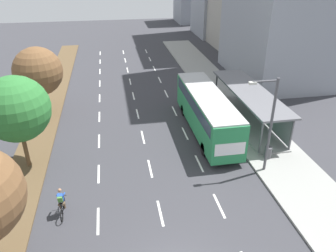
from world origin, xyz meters
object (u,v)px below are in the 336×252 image
object	(u,v)px
streetlight	(269,120)
trash_bin	(268,152)
bus	(207,109)
cyclist	(62,203)
median_tree_third	(38,71)
median_tree_second	(16,109)
bus_shelter	(252,103)

from	to	relation	value
streetlight	trash_bin	xyz separation A→B (m)	(1.03, 1.32, -3.31)
bus	cyclist	size ratio (longest dim) A/B	6.20
streetlight	trash_bin	world-z (taller)	streetlight
bus	median_tree_third	xyz separation A→B (m)	(-13.58, 5.67, 2.13)
cyclist	streetlight	bearing A→B (deg)	8.63
trash_bin	bus	bearing A→B (deg)	123.35
bus	cyclist	distance (m)	13.48
cyclist	streetlight	distance (m)	13.36
cyclist	trash_bin	xyz separation A→B (m)	(13.88, 3.27, -0.22)
bus	median_tree_second	xyz separation A→B (m)	(-13.50, -2.78, 2.32)
median_tree_second	trash_bin	bearing A→B (deg)	-7.11
median_tree_second	streetlight	world-z (taller)	streetlight
bus	cyclist	bearing A→B (deg)	-142.73
median_tree_second	trash_bin	size ratio (longest dim) A/B	7.56
median_tree_second	bus	bearing A→B (deg)	11.63
cyclist	streetlight	xyz separation A→B (m)	(12.85, 1.95, 3.10)
cyclist	median_tree_second	xyz separation A→B (m)	(-2.82, 5.35, 3.60)
bus	median_tree_third	world-z (taller)	median_tree_third
median_tree_third	streetlight	xyz separation A→B (m)	(15.75, -11.85, -0.31)
bus_shelter	trash_bin	distance (m)	6.07
median_tree_third	median_tree_second	bearing A→B (deg)	-89.45
median_tree_third	cyclist	bearing A→B (deg)	-78.15
cyclist	bus_shelter	bearing A→B (deg)	31.32
bus	median_tree_second	size ratio (longest dim) A/B	1.76
median_tree_second	trash_bin	distance (m)	17.25
bus	trash_bin	bearing A→B (deg)	-56.65
bus_shelter	bus	size ratio (longest dim) A/B	1.01
trash_bin	streetlight	bearing A→B (deg)	-128.05
median_tree_second	median_tree_third	world-z (taller)	median_tree_second
cyclist	median_tree_third	bearing A→B (deg)	101.85
median_tree_second	streetlight	xyz separation A→B (m)	(15.67, -3.40, -0.50)
bus_shelter	median_tree_second	size ratio (longest dim) A/B	1.77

